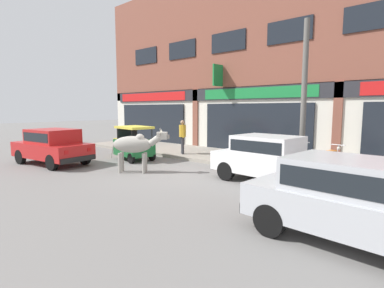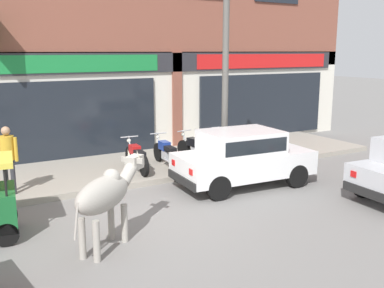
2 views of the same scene
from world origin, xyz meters
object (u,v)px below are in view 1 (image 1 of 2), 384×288
auto_rickshaw (133,145)px  motorcycle_3 (328,160)px  motorcycle_1 (272,154)px  motorcycle_2 (298,156)px  car_0 (52,145)px  motorcycle_0 (250,152)px  car_1 (269,157)px  cow (135,145)px  car_3 (351,197)px  pedestrian (183,133)px  utility_pole (304,97)px

auto_rickshaw → motorcycle_3: bearing=18.6°
motorcycle_1 → motorcycle_2: same height
motorcycle_2 → car_0: bearing=-146.3°
auto_rickshaw → motorcycle_0: bearing=28.9°
car_1 → motorcycle_3: car_1 is taller
motorcycle_1 → auto_rickshaw: bearing=-155.0°
cow → motorcycle_1: (3.26, 4.14, -0.47)m
car_1 → auto_rickshaw: 6.48m
car_3 → pedestrian: pedestrian is taller
auto_rickshaw → pedestrian: 2.38m
car_0 → car_1: size_ratio=1.01×
car_1 → motorcycle_0: size_ratio=2.04×
car_1 → motorcycle_0: car_1 is taller
car_1 → motorcycle_2: car_1 is taller
car_1 → motorcycle_2: 2.34m
motorcycle_1 → car_1: bearing=-66.2°
auto_rickshaw → pedestrian: (1.12, 2.04, 0.48)m
car_1 → auto_rickshaw: auto_rickshaw is taller
cow → motorcycle_2: 5.98m
motorcycle_0 → utility_pole: bearing=-17.4°
car_0 → car_3: size_ratio=1.02×
motorcycle_1 → motorcycle_0: bearing=-175.7°
car_0 → utility_pole: size_ratio=0.75×
motorcycle_2 → motorcycle_3: (1.07, -0.01, 0.00)m
motorcycle_3 → pedestrian: size_ratio=1.12×
cow → pedestrian: size_ratio=1.15×
car_0 → auto_rickshaw: bearing=60.1°
car_0 → motorcycle_3: bearing=30.4°
car_3 → motorcycle_2: bearing=119.8°
motorcycle_0 → motorcycle_1: 0.97m
auto_rickshaw → pedestrian: size_ratio=1.29×
car_0 → motorcycle_1: 8.92m
motorcycle_2 → car_1: bearing=-90.0°
motorcycle_0 → motorcycle_1: same height
cow → utility_pole: size_ratio=0.37×
auto_rickshaw → car_1: bearing=2.1°
car_1 → auto_rickshaw: (-6.48, -0.23, -0.15)m
motorcycle_2 → motorcycle_0: bearing=-177.7°
motorcycle_3 → utility_pole: bearing=-127.2°
car_0 → motorcycle_3: size_ratio=2.09×
car_0 → motorcycle_1: (7.09, 5.40, -0.28)m
car_3 → auto_rickshaw: bearing=163.9°
auto_rickshaw → motorcycle_0: 5.13m
car_3 → car_1: bearing=135.5°
cow → auto_rickshaw: bearing=144.1°
motorcycle_3 → pedestrian: (-6.43, -0.50, 0.60)m
car_0 → auto_rickshaw: size_ratio=1.81×
car_1 → car_3: bearing=-44.5°
auto_rickshaw → car_3: bearing=-16.1°
auto_rickshaw → utility_pole: size_ratio=0.41×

